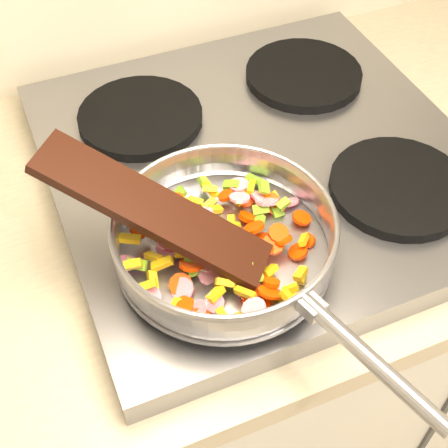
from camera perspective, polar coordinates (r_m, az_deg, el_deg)
name	(u,v)px	position (r m, az deg, el deg)	size (l,w,h in m)	color
cooktop	(262,164)	(0.93, 3.46, 5.49)	(0.60, 0.60, 0.04)	#939399
grate_fl	(209,249)	(0.78, -1.42, -2.27)	(0.19, 0.19, 0.02)	black
grate_fr	(399,187)	(0.89, 15.68, 3.28)	(0.19, 0.19, 0.02)	black
grate_bl	(140,117)	(0.97, -7.65, 9.69)	(0.19, 0.19, 0.02)	black
grate_br	(304,75)	(1.06, 7.29, 13.40)	(0.19, 0.19, 0.02)	black
saute_pan	(225,236)	(0.74, 0.13, -1.11)	(0.31, 0.47, 0.06)	#9E9EA5
vegetable_heap	(222,243)	(0.75, -0.22, -1.76)	(0.26, 0.24, 0.05)	#E53301
wooden_spatula	(153,210)	(0.71, -6.48, 1.28)	(0.29, 0.06, 0.01)	black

